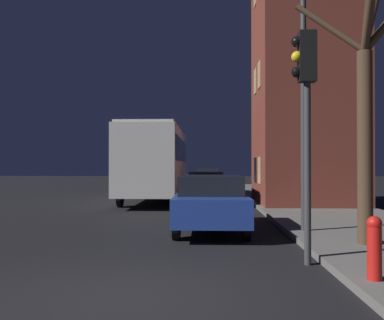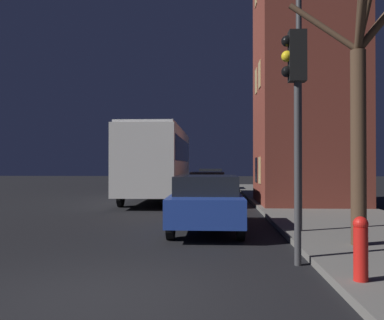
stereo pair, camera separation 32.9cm
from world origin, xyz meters
name	(u,v)px [view 1 (the left image)]	position (x,y,z in m)	size (l,w,h in m)	color
ground_plane	(123,297)	(0.00, 0.00, 0.00)	(120.00, 120.00, 0.00)	black
brick_building	(305,84)	(5.38, 12.76, 5.25)	(4.30, 5.05, 10.20)	brown
streetlamp	(287,41)	(3.13, 4.96, 4.84)	(1.21, 0.48, 6.55)	#38383A
traffic_light	(305,97)	(2.88, 1.90, 2.97)	(0.43, 0.24, 4.13)	#38383A
bare_tree	(365,112)	(4.36, 3.09, 2.83)	(2.17, 1.53, 5.31)	#473323
bus	(156,158)	(-1.29, 15.09, 2.09)	(2.50, 9.69, 3.50)	beige
car_near_lane	(210,201)	(1.24, 5.79, 0.79)	(1.82, 4.65, 1.48)	navy
car_mid_lane	(206,186)	(1.13, 14.94, 0.75)	(1.78, 4.61, 1.42)	black
car_far_lane	(207,179)	(1.23, 23.89, 0.79)	(1.71, 4.80, 1.49)	#B7BABF
fire_hydrant	(374,246)	(3.50, 0.43, 0.61)	(0.21, 0.21, 0.91)	red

